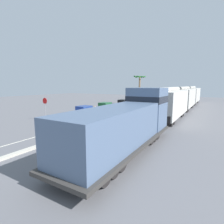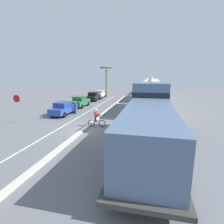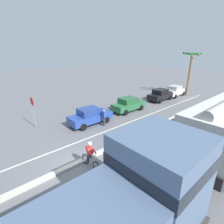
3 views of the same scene
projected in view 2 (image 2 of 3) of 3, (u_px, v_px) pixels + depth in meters
name	position (u px, v px, depth m)	size (l,w,h in m)	color
ground_plane	(86.00, 128.00, 16.10)	(120.00, 120.00, 0.00)	slate
median_curb	(103.00, 114.00, 21.80)	(0.36, 36.00, 0.16)	beige
lane_stripe	(85.00, 113.00, 22.34)	(0.14, 36.00, 0.01)	silver
locomotive	(149.00, 122.00, 11.50)	(3.10, 11.61, 4.20)	slate
hopper_car_lead	(151.00, 96.00, 23.03)	(2.90, 10.60, 4.18)	silver
hopper_car_middle	(151.00, 89.00, 34.09)	(2.90, 10.60, 4.18)	beige
hopper_car_trailing	(152.00, 85.00, 45.14)	(2.90, 10.60, 4.18)	beige
parked_car_blue	(63.00, 108.00, 21.30)	(1.93, 4.25, 1.62)	#28479E
parked_car_green	(80.00, 102.00, 26.59)	(1.89, 4.23, 1.62)	#286B3D
parked_car_black	(94.00, 96.00, 32.95)	(1.91, 4.24, 1.62)	black
parked_car_white	(100.00, 94.00, 36.50)	(1.98, 4.27, 1.62)	silver
cyclist	(96.00, 118.00, 16.49)	(1.71, 0.48, 1.71)	black
stop_sign	(17.00, 103.00, 17.59)	(0.76, 0.08, 2.88)	gray
palm_tree_near	(106.00, 74.00, 37.30)	(2.63, 2.71, 6.60)	#846647
pedestrian_by_cars	(75.00, 107.00, 21.72)	(0.34, 0.22, 1.62)	#33333D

